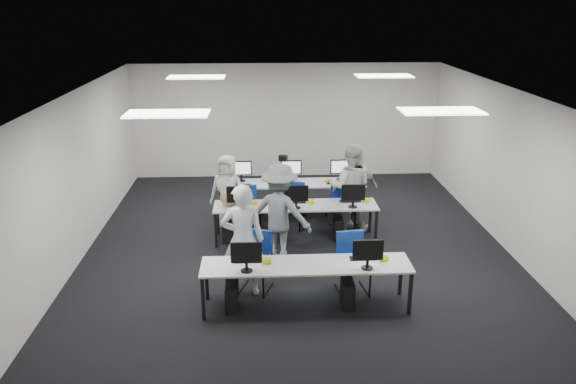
{
  "coord_description": "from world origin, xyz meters",
  "views": [
    {
      "loc": [
        -0.66,
        -10.08,
        4.55
      ],
      "look_at": [
        -0.15,
        0.2,
        1.0
      ],
      "focal_mm": 35.0,
      "sensor_mm": 36.0,
      "label": 1
    }
  ],
  "objects_px": {
    "chair_7": "(338,209)",
    "student_0": "(243,240)",
    "chair_1": "(352,274)",
    "desk_front": "(306,267)",
    "chair_0": "(255,272)",
    "photographer": "(280,213)",
    "student_2": "(228,191)",
    "student_1": "(350,187)",
    "chair_6": "(294,212)",
    "chair_3": "(292,213)",
    "chair_4": "(343,215)",
    "desk_mid": "(296,207)",
    "chair_2": "(249,215)",
    "chair_5": "(242,210)",
    "student_3": "(355,188)"
  },
  "relations": [
    {
      "from": "chair_5",
      "to": "chair_3",
      "type": "bearing_deg",
      "value": 7.58
    },
    {
      "from": "chair_2",
      "to": "photographer",
      "type": "relative_size",
      "value": 0.48
    },
    {
      "from": "student_2",
      "to": "student_3",
      "type": "bearing_deg",
      "value": 13.68
    },
    {
      "from": "chair_4",
      "to": "student_0",
      "type": "relative_size",
      "value": 0.51
    },
    {
      "from": "desk_front",
      "to": "chair_1",
      "type": "distance_m",
      "value": 0.99
    },
    {
      "from": "student_0",
      "to": "student_1",
      "type": "relative_size",
      "value": 1.03
    },
    {
      "from": "chair_1",
      "to": "chair_5",
      "type": "height_order",
      "value": "chair_1"
    },
    {
      "from": "chair_6",
      "to": "student_1",
      "type": "distance_m",
      "value": 1.31
    },
    {
      "from": "chair_0",
      "to": "student_1",
      "type": "height_order",
      "value": "student_1"
    },
    {
      "from": "chair_0",
      "to": "student_3",
      "type": "relative_size",
      "value": 0.6
    },
    {
      "from": "chair_4",
      "to": "student_0",
      "type": "bearing_deg",
      "value": -127.16
    },
    {
      "from": "desk_front",
      "to": "chair_3",
      "type": "distance_m",
      "value": 3.29
    },
    {
      "from": "student_0",
      "to": "student_2",
      "type": "relative_size",
      "value": 1.22
    },
    {
      "from": "chair_2",
      "to": "desk_mid",
      "type": "bearing_deg",
      "value": -46.42
    },
    {
      "from": "chair_5",
      "to": "chair_7",
      "type": "bearing_deg",
      "value": 20.34
    },
    {
      "from": "desk_front",
      "to": "student_2",
      "type": "xyz_separation_m",
      "value": [
        -1.36,
        3.41,
        0.08
      ]
    },
    {
      "from": "desk_mid",
      "to": "chair_0",
      "type": "height_order",
      "value": "chair_0"
    },
    {
      "from": "student_0",
      "to": "chair_6",
      "type": "bearing_deg",
      "value": -109.19
    },
    {
      "from": "chair_1",
      "to": "chair_7",
      "type": "bearing_deg",
      "value": 78.55
    },
    {
      "from": "desk_front",
      "to": "chair_7",
      "type": "distance_m",
      "value": 3.66
    },
    {
      "from": "chair_7",
      "to": "student_0",
      "type": "xyz_separation_m",
      "value": [
        -1.94,
        -3.03,
        0.65
      ]
    },
    {
      "from": "chair_0",
      "to": "chair_1",
      "type": "xyz_separation_m",
      "value": [
        1.58,
        -0.13,
        -0.0
      ]
    },
    {
      "from": "student_3",
      "to": "student_1",
      "type": "bearing_deg",
      "value": -137.74
    },
    {
      "from": "chair_4",
      "to": "chair_7",
      "type": "xyz_separation_m",
      "value": [
        -0.06,
        0.38,
        -0.02
      ]
    },
    {
      "from": "desk_front",
      "to": "student_3",
      "type": "distance_m",
      "value": 3.52
    },
    {
      "from": "chair_6",
      "to": "student_3",
      "type": "height_order",
      "value": "student_3"
    },
    {
      "from": "desk_front",
      "to": "student_1",
      "type": "bearing_deg",
      "value": 69.76
    },
    {
      "from": "chair_2",
      "to": "student_2",
      "type": "xyz_separation_m",
      "value": [
        -0.43,
        0.15,
        0.49
      ]
    },
    {
      "from": "student_0",
      "to": "chair_5",
      "type": "bearing_deg",
      "value": -88.08
    },
    {
      "from": "chair_5",
      "to": "student_3",
      "type": "relative_size",
      "value": 0.57
    },
    {
      "from": "chair_6",
      "to": "desk_mid",
      "type": "bearing_deg",
      "value": -88.21
    },
    {
      "from": "chair_1",
      "to": "desk_front",
      "type": "bearing_deg",
      "value": -158.07
    },
    {
      "from": "chair_4",
      "to": "chair_3",
      "type": "bearing_deg",
      "value": 171.97
    },
    {
      "from": "student_1",
      "to": "chair_0",
      "type": "bearing_deg",
      "value": 65.06
    },
    {
      "from": "desk_front",
      "to": "chair_4",
      "type": "xyz_separation_m",
      "value": [
        1.03,
        3.12,
        -0.38
      ]
    },
    {
      "from": "chair_3",
      "to": "chair_4",
      "type": "bearing_deg",
      "value": 7.71
    },
    {
      "from": "chair_3",
      "to": "student_3",
      "type": "distance_m",
      "value": 1.41
    },
    {
      "from": "chair_3",
      "to": "chair_6",
      "type": "bearing_deg",
      "value": 76.19
    },
    {
      "from": "student_3",
      "to": "chair_5",
      "type": "bearing_deg",
      "value": 166.08
    },
    {
      "from": "chair_4",
      "to": "chair_7",
      "type": "height_order",
      "value": "chair_4"
    },
    {
      "from": "desk_front",
      "to": "chair_7",
      "type": "height_order",
      "value": "chair_7"
    },
    {
      "from": "chair_0",
      "to": "chair_3",
      "type": "xyz_separation_m",
      "value": [
        0.76,
        2.67,
        -0.02
      ]
    },
    {
      "from": "chair_0",
      "to": "photographer",
      "type": "distance_m",
      "value": 1.34
    },
    {
      "from": "desk_front",
      "to": "chair_5",
      "type": "xyz_separation_m",
      "value": [
        -1.08,
        3.51,
        -0.39
      ]
    },
    {
      "from": "chair_1",
      "to": "student_1",
      "type": "bearing_deg",
      "value": 74.24
    },
    {
      "from": "desk_mid",
      "to": "chair_6",
      "type": "height_order",
      "value": "chair_6"
    },
    {
      "from": "desk_front",
      "to": "student_2",
      "type": "relative_size",
      "value": 2.09
    },
    {
      "from": "chair_2",
      "to": "chair_3",
      "type": "relative_size",
      "value": 0.94
    },
    {
      "from": "chair_2",
      "to": "chair_4",
      "type": "relative_size",
      "value": 0.92
    },
    {
      "from": "desk_mid",
      "to": "chair_6",
      "type": "xyz_separation_m",
      "value": [
        0.02,
        0.74,
        -0.39
      ]
    }
  ]
}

